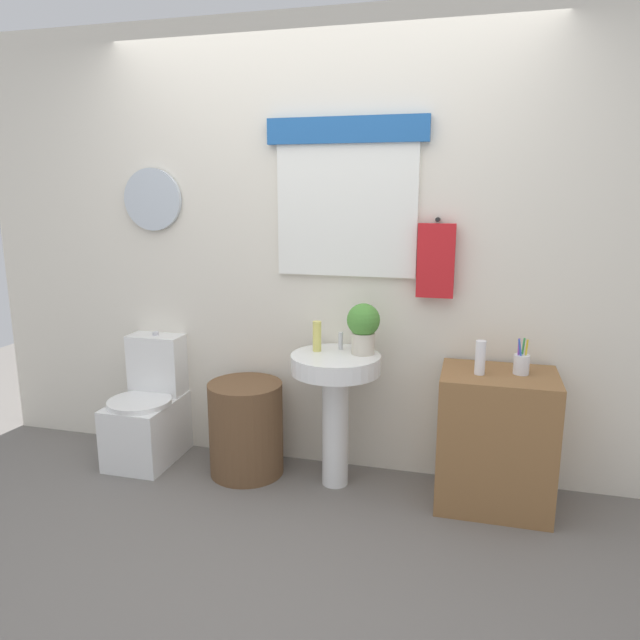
% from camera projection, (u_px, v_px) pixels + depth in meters
% --- Properties ---
extents(ground_plane, '(8.00, 8.00, 0.00)m').
position_uv_depth(ground_plane, '(257.00, 568.00, 2.63)').
color(ground_plane, slate).
extents(back_wall, '(4.40, 0.18, 2.60)m').
position_uv_depth(back_wall, '(322.00, 250.00, 3.43)').
color(back_wall, silver).
rests_on(back_wall, ground_plane).
extents(toilet, '(0.38, 0.51, 0.78)m').
position_uv_depth(toilet, '(149.00, 413.00, 3.67)').
color(toilet, white).
rests_on(toilet, ground_plane).
extents(laundry_hamper, '(0.43, 0.43, 0.55)m').
position_uv_depth(laundry_hamper, '(246.00, 428.00, 3.47)').
color(laundry_hamper, brown).
rests_on(laundry_hamper, ground_plane).
extents(pedestal_sink, '(0.50, 0.50, 0.77)m').
position_uv_depth(pedestal_sink, '(336.00, 389.00, 3.27)').
color(pedestal_sink, white).
rests_on(pedestal_sink, ground_plane).
extents(faucet, '(0.03, 0.03, 0.10)m').
position_uv_depth(faucet, '(341.00, 341.00, 3.33)').
color(faucet, silver).
rests_on(faucet, pedestal_sink).
extents(wooden_cabinet, '(0.59, 0.44, 0.73)m').
position_uv_depth(wooden_cabinet, '(495.00, 440.00, 3.10)').
color(wooden_cabinet, olive).
rests_on(wooden_cabinet, ground_plane).
extents(soap_bottle, '(0.05, 0.05, 0.17)m').
position_uv_depth(soap_bottle, '(317.00, 336.00, 3.29)').
color(soap_bottle, '#DBD166').
rests_on(soap_bottle, pedestal_sink).
extents(potted_plant, '(0.18, 0.18, 0.28)m').
position_uv_depth(potted_plant, '(363.00, 326.00, 3.21)').
color(potted_plant, beige).
rests_on(potted_plant, pedestal_sink).
extents(lotion_bottle, '(0.05, 0.05, 0.18)m').
position_uv_depth(lotion_bottle, '(480.00, 358.00, 2.99)').
color(lotion_bottle, white).
rests_on(lotion_bottle, wooden_cabinet).
extents(toothbrush_cup, '(0.08, 0.08, 0.19)m').
position_uv_depth(toothbrush_cup, '(521.00, 364.00, 3.00)').
color(toothbrush_cup, silver).
rests_on(toothbrush_cup, wooden_cabinet).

